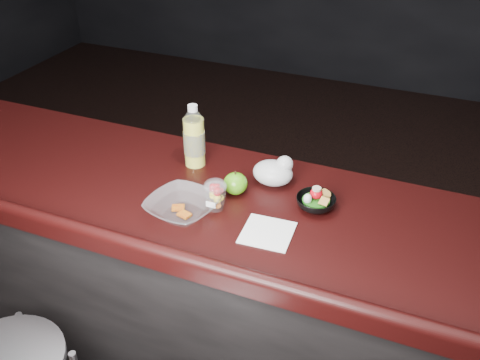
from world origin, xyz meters
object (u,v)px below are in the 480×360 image
(green_apple, at_px, (235,184))
(takeout_bowl, at_px, (182,207))
(lemonade_bottle, at_px, (194,140))
(fruit_cup, at_px, (215,194))
(snack_bowl, at_px, (316,201))

(green_apple, distance_m, takeout_bowl, 0.22)
(lemonade_bottle, bearing_deg, takeout_bowl, -71.25)
(lemonade_bottle, bearing_deg, green_apple, -29.51)
(fruit_cup, bearing_deg, snack_bowl, 22.87)
(lemonade_bottle, xyz_separation_m, fruit_cup, (0.20, -0.24, -0.05))
(green_apple, xyz_separation_m, takeout_bowl, (-0.12, -0.18, -0.01))
(lemonade_bottle, xyz_separation_m, takeout_bowl, (0.11, -0.31, -0.08))
(lemonade_bottle, xyz_separation_m, snack_bowl, (0.51, -0.10, -0.08))
(green_apple, bearing_deg, lemonade_bottle, 150.49)
(fruit_cup, relative_size, snack_bowl, 0.65)
(green_apple, height_order, takeout_bowl, green_apple)
(fruit_cup, relative_size, takeout_bowl, 0.42)
(fruit_cup, xyz_separation_m, green_apple, (0.03, 0.11, -0.02))
(fruit_cup, bearing_deg, takeout_bowl, -140.42)
(lemonade_bottle, height_order, takeout_bowl, lemonade_bottle)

